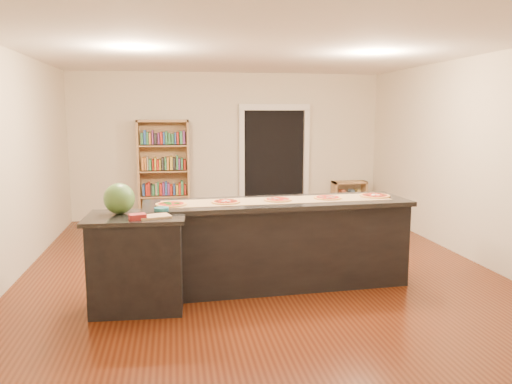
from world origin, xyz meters
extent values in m
cube|color=beige|center=(0.00, 0.00, 1.40)|extent=(6.00, 7.00, 2.80)
cube|color=#53220E|center=(0.00, 0.00, 0.00)|extent=(6.00, 7.00, 0.01)
cube|color=white|center=(0.00, 0.00, 2.80)|extent=(6.00, 7.00, 0.01)
cube|color=black|center=(0.90, 3.48, 1.05)|extent=(1.20, 0.02, 2.10)
cube|color=silver|center=(0.25, 3.44, 1.05)|extent=(0.10, 0.08, 2.10)
cube|color=silver|center=(1.55, 3.44, 1.05)|extent=(0.10, 0.08, 2.10)
cube|color=silver|center=(0.90, 3.44, 2.15)|extent=(1.40, 0.08, 0.12)
cube|color=black|center=(0.13, -0.61, 0.48)|extent=(3.00, 0.75, 0.96)
cube|color=black|center=(0.13, -0.61, 0.99)|extent=(3.08, 0.84, 0.05)
cube|color=black|center=(-1.46, -1.07, 0.47)|extent=(0.92, 0.65, 0.95)
cube|color=black|center=(-1.46, -1.07, 0.97)|extent=(1.00, 0.73, 0.04)
cube|color=tan|center=(-1.25, 3.28, 0.96)|extent=(0.96, 0.34, 1.91)
cube|color=tan|center=(2.42, 3.30, 0.34)|extent=(0.68, 0.29, 0.68)
cylinder|color=#5466BD|center=(-0.04, 3.07, 0.17)|extent=(0.24, 0.24, 0.35)
cube|color=tan|center=(0.13, -0.58, 1.02)|extent=(2.70, 0.61, 0.00)
sphere|color=#144214|center=(-1.63, -0.97, 1.15)|extent=(0.32, 0.32, 0.32)
cube|color=tan|center=(-1.27, -1.22, 1.00)|extent=(0.36, 0.29, 0.02)
cube|color=maroon|center=(-1.42, -1.30, 1.02)|extent=(0.18, 0.15, 0.06)
cylinder|color=#195966|center=(-1.20, -1.00, 1.02)|extent=(0.15, 0.15, 0.06)
cylinder|color=#DDA955|center=(-1.10, -0.70, 1.03)|extent=(0.35, 0.35, 0.02)
cylinder|color=#A5190C|center=(-1.10, -0.70, 1.04)|extent=(0.28, 0.28, 0.00)
cylinder|color=#DDA955|center=(-0.49, -0.65, 1.03)|extent=(0.31, 0.31, 0.02)
cylinder|color=#A5190C|center=(-0.49, -0.65, 1.04)|extent=(0.25, 0.25, 0.00)
cylinder|color=#DDA955|center=(0.13, -0.60, 1.03)|extent=(0.32, 0.32, 0.02)
cylinder|color=#A5190C|center=(0.13, -0.60, 1.04)|extent=(0.26, 0.26, 0.00)
cylinder|color=#DDA955|center=(0.74, -0.56, 1.03)|extent=(0.32, 0.32, 0.02)
cylinder|color=#A5190C|center=(0.74, -0.56, 1.04)|extent=(0.26, 0.26, 0.00)
cylinder|color=#DDA955|center=(1.36, -0.51, 1.03)|extent=(0.35, 0.35, 0.02)
cylinder|color=#A5190C|center=(1.36, -0.51, 1.04)|extent=(0.29, 0.29, 0.00)
camera|label=1|loc=(-1.05, -6.21, 2.01)|focal=35.00mm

